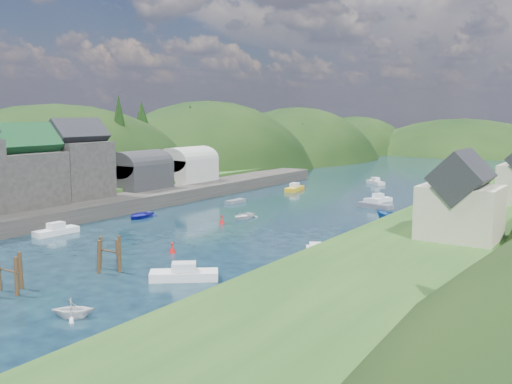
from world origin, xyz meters
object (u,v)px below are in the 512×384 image
Objects in this scene: channel_buoy_far at (222,220)px; channel_buoy_near at (172,248)px; piling_cluster_far at (109,257)px; piling_cluster_near at (8,277)px.

channel_buoy_near is at bearing -71.47° from channel_buoy_far.
channel_buoy_near is 1.00× the size of channel_buoy_far.
piling_cluster_far is at bearing -78.53° from channel_buoy_far.
piling_cluster_near is at bearing -101.23° from piling_cluster_far.
piling_cluster_near is 3.30× the size of channel_buoy_far.
channel_buoy_near is (0.36, 7.97, -0.75)m from piling_cluster_far.
piling_cluster_near is 17.01m from channel_buoy_near.
piling_cluster_far reaches higher than channel_buoy_near.
piling_cluster_far reaches higher than channel_buoy_far.
piling_cluster_near reaches higher than channel_buoy_near.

